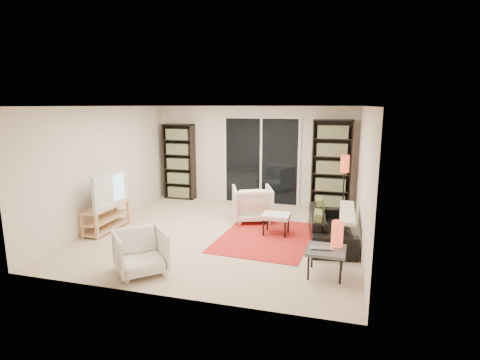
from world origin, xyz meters
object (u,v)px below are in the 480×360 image
object	(u,v)px
armchair_back	(252,203)
floor_lamp	(345,170)
sofa	(331,226)
bookshelf_left	(179,162)
tv_stand	(107,217)
side_table	(326,252)
ottoman	(276,217)
armchair_front	(141,252)
bookshelf_right	(331,165)

from	to	relation	value
armchair_back	floor_lamp	world-z (taller)	floor_lamp
sofa	floor_lamp	size ratio (longest dim) A/B	1.37
bookshelf_left	tv_stand	world-z (taller)	bookshelf_left
armchair_back	floor_lamp	xyz separation A→B (m)	(1.86, 0.76, 0.67)
tv_stand	side_table	xyz separation A→B (m)	(4.24, -0.90, 0.10)
bookshelf_left	armchair_back	bearing A→B (deg)	-31.14
bookshelf_left	floor_lamp	xyz separation A→B (m)	(4.14, -0.63, 0.07)
side_table	floor_lamp	size ratio (longest dim) A/B	0.41
tv_stand	sofa	size ratio (longest dim) A/B	0.60
tv_stand	floor_lamp	xyz separation A→B (m)	(4.45, 2.14, 0.78)
armchair_back	ottoman	size ratio (longest dim) A/B	1.55
sofa	ottoman	xyz separation A→B (m)	(-1.01, 0.09, 0.07)
armchair_front	ottoman	xyz separation A→B (m)	(1.61, 2.18, 0.02)
armchair_front	floor_lamp	world-z (taller)	floor_lamp
bookshelf_left	side_table	world-z (taller)	bookshelf_left
bookshelf_right	tv_stand	bearing A→B (deg)	-146.41
ottoman	floor_lamp	xyz separation A→B (m)	(1.21, 1.49, 0.70)
tv_stand	ottoman	size ratio (longest dim) A/B	2.15
tv_stand	bookshelf_left	bearing A→B (deg)	83.59
sofa	bookshelf_right	bearing A→B (deg)	-4.33
armchair_front	sofa	bearing A→B (deg)	-4.62
armchair_front	side_table	bearing A→B (deg)	-29.50
armchair_front	bookshelf_right	bearing A→B (deg)	16.36
bookshelf_left	armchair_back	world-z (taller)	bookshelf_left
tv_stand	side_table	world-z (taller)	tv_stand
bookshelf_right	armchair_front	distance (m)	5.04
tv_stand	bookshelf_right	bearing A→B (deg)	33.59
armchair_back	side_table	size ratio (longest dim) A/B	1.44
bookshelf_right	sofa	size ratio (longest dim) A/B	1.12
sofa	armchair_back	distance (m)	1.85
bookshelf_left	bookshelf_right	size ratio (longest dim) A/B	0.93
bookshelf_right	floor_lamp	xyz separation A→B (m)	(0.29, -0.63, -0.00)
armchair_back	armchair_front	world-z (taller)	armchair_back
ottoman	armchair_front	bearing A→B (deg)	-126.49
armchair_front	side_table	xyz separation A→B (m)	(2.61, 0.63, 0.04)
sofa	floor_lamp	xyz separation A→B (m)	(0.20, 1.58, 0.77)
side_table	floor_lamp	xyz separation A→B (m)	(0.21, 3.04, 0.69)
ottoman	side_table	distance (m)	1.84
armchair_front	ottoman	bearing A→B (deg)	10.36
sofa	armchair_back	world-z (taller)	armchair_back
bookshelf_right	floor_lamp	bearing A→B (deg)	-64.80
armchair_back	side_table	distance (m)	2.81
bookshelf_right	armchair_back	bearing A→B (deg)	-138.50
tv_stand	armchair_back	world-z (taller)	armchair_back
tv_stand	armchair_back	size ratio (longest dim) A/B	1.38
ottoman	sofa	bearing A→B (deg)	-4.94
armchair_back	side_table	world-z (taller)	armchair_back
side_table	floor_lamp	distance (m)	3.12
ottoman	side_table	size ratio (longest dim) A/B	0.93
bookshelf_right	armchair_back	size ratio (longest dim) A/B	2.57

